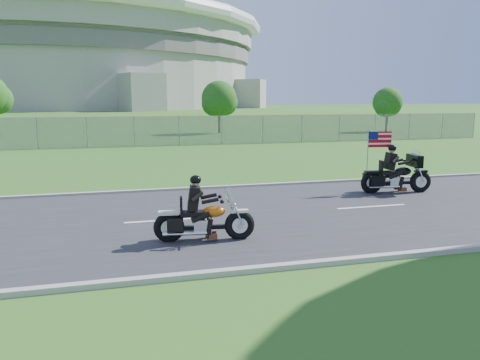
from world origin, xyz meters
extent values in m
plane|color=#23591B|center=(0.00, 0.00, 0.00)|extent=(420.00, 420.00, 0.00)
cube|color=#28282B|center=(0.00, 0.00, 0.02)|extent=(120.00, 8.00, 0.04)
cube|color=#9E9B93|center=(0.00, 4.05, 0.05)|extent=(120.00, 0.18, 0.12)
cube|color=#9E9B93|center=(0.00, -4.05, 0.05)|extent=(120.00, 0.18, 0.12)
cube|color=gray|center=(-5.00, 20.00, 1.00)|extent=(60.00, 0.03, 2.00)
cylinder|color=#A3A099|center=(-20.00, 170.00, 10.00)|extent=(130.00, 130.00, 20.00)
cylinder|color=#605E5B|center=(-20.00, 170.00, 17.00)|extent=(132.00, 132.00, 4.00)
cylinder|color=#A3A099|center=(-20.00, 170.00, 23.00)|extent=(134.00, 134.00, 6.00)
torus|color=white|center=(-20.00, 170.00, 27.00)|extent=(140.40, 140.40, 4.40)
cylinder|color=#382316|center=(6.00, 30.00, 1.26)|extent=(0.22, 0.22, 2.52)
sphere|color=#234512|center=(6.00, 30.00, 3.15)|extent=(3.20, 3.20, 3.20)
sphere|color=#234512|center=(6.64, 30.48, 2.79)|extent=(2.40, 2.40, 2.40)
sphere|color=#234512|center=(5.44, 29.60, 2.70)|extent=(2.24, 2.24, 2.24)
cylinder|color=#382316|center=(22.00, 28.00, 1.12)|extent=(0.22, 0.22, 2.24)
sphere|color=#234512|center=(22.00, 28.00, 2.80)|extent=(2.80, 2.80, 2.80)
sphere|color=#234512|center=(22.56, 28.42, 2.48)|extent=(2.10, 2.10, 2.10)
sphere|color=#234512|center=(21.51, 27.65, 2.40)|extent=(1.96, 1.96, 1.96)
torus|color=black|center=(-0.57, -2.05, 0.36)|extent=(0.71, 0.26, 0.69)
torus|color=black|center=(-2.14, -1.85, 0.36)|extent=(0.71, 0.26, 0.69)
ellipsoid|color=#C6610E|center=(-1.15, -1.97, 0.69)|extent=(0.56, 0.36, 0.26)
cube|color=black|center=(-1.63, -1.91, 0.66)|extent=(0.55, 0.34, 0.11)
cube|color=black|center=(-1.59, -1.92, 1.02)|extent=(0.27, 0.40, 0.51)
sphere|color=black|center=(-1.54, -1.92, 1.42)|extent=(0.28, 0.28, 0.25)
cube|color=silver|center=(-0.78, -2.02, 1.14)|extent=(0.09, 0.43, 0.37)
torus|color=black|center=(6.79, 1.61, 0.39)|extent=(0.77, 0.29, 0.76)
torus|color=black|center=(5.07, 1.84, 0.39)|extent=(0.77, 0.29, 0.76)
ellipsoid|color=black|center=(6.15, 1.69, 0.75)|extent=(0.61, 0.40, 0.29)
cube|color=black|center=(5.62, 1.77, 0.71)|extent=(0.60, 0.38, 0.12)
cube|color=black|center=(5.67, 1.76, 1.11)|extent=(0.30, 0.44, 0.56)
sphere|color=black|center=(5.72, 1.75, 1.55)|extent=(0.31, 0.31, 0.28)
cube|color=black|center=(6.53, 1.64, 1.11)|extent=(0.33, 0.84, 0.41)
cube|color=#B70C11|center=(5.40, 2.00, 1.83)|extent=(0.81, 0.13, 0.53)
camera|label=1|loc=(-3.20, -11.98, 3.20)|focal=35.00mm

